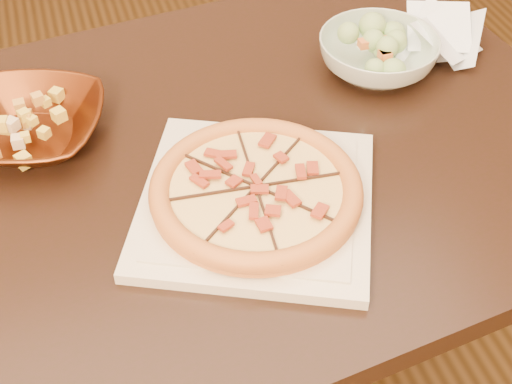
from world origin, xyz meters
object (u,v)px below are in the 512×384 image
dining_table (185,212)px  bronze_bowl (29,126)px  salad_bowl (378,55)px  plate (256,202)px  pizza (256,190)px

dining_table → bronze_bowl: (-0.21, 0.12, 0.14)m
salad_bowl → plate: bearing=-139.3°
bronze_bowl → salad_bowl: size_ratio=1.12×
plate → bronze_bowl: bearing=139.8°
pizza → salad_bowl: bearing=40.7°
dining_table → salad_bowl: salad_bowl is taller
plate → salad_bowl: bearing=40.7°
pizza → salad_bowl: size_ratio=1.45×
dining_table → bronze_bowl: 0.28m
pizza → bronze_bowl: size_ratio=1.29×
dining_table → plate: plate is taller
plate → pizza: pizza is taller
dining_table → pizza: size_ratio=4.75×
pizza → dining_table: bearing=123.0°
pizza → bronze_bowl: bearing=139.8°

